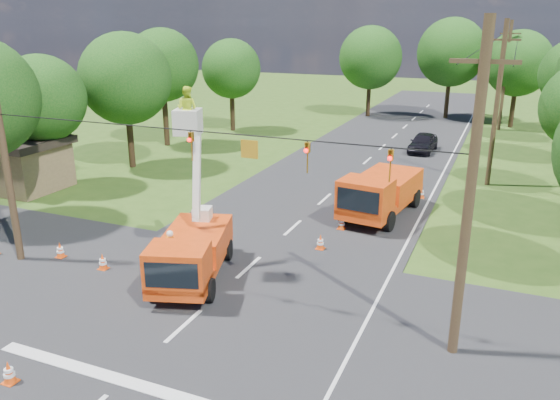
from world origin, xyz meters
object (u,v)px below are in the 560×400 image
at_px(traffic_cone_0, 9,372).
at_px(traffic_cone_7, 421,192).
at_px(traffic_cone_4, 103,262).
at_px(tree_far_b, 451,52).
at_px(traffic_cone_2, 320,242).
at_px(traffic_cone_3, 341,223).
at_px(pole_left, 5,158).
at_px(tree_left_c, 42,99).
at_px(pole_right_near, 470,196).
at_px(tree_far_c, 518,63).
at_px(tree_left_f, 231,69).
at_px(tree_far_a, 370,58).
at_px(traffic_cone_5, 60,250).
at_px(ground_worker, 171,259).
at_px(second_truck, 380,193).
at_px(distant_car, 423,142).
at_px(pole_right_far, 505,75).
at_px(pole_right_mid, 497,103).
at_px(tree_left_d, 125,79).
at_px(tree_left_e, 162,65).
at_px(bucket_truck, 191,242).
at_px(shed, 19,163).

relative_size(traffic_cone_0, traffic_cone_7, 1.00).
relative_size(traffic_cone_4, tree_far_b, 0.07).
distance_m(traffic_cone_2, traffic_cone_3, 2.77).
xyz_separation_m(pole_left, tree_left_c, (-7.00, 9.00, 0.94)).
relative_size(traffic_cone_2, tree_left_c, 0.09).
distance_m(pole_right_near, tree_far_c, 42.02).
xyz_separation_m(traffic_cone_0, traffic_cone_4, (-2.60, 7.04, 0.00)).
relative_size(tree_left_f, tree_far_a, 0.88).
bearing_deg(traffic_cone_5, traffic_cone_7, 48.17).
bearing_deg(pole_left, ground_worker, 5.23).
xyz_separation_m(second_truck, traffic_cone_0, (-6.45, -17.98, -0.95)).
relative_size(distant_car, pole_right_far, 0.44).
relative_size(tree_left_c, tree_far_c, 0.88).
height_order(second_truck, traffic_cone_5, second_truck).
height_order(traffic_cone_0, tree_far_a, tree_far_a).
xyz_separation_m(tree_left_c, tree_far_b, (19.50, 36.00, 1.37)).
distance_m(traffic_cone_0, tree_left_f, 38.74).
distance_m(traffic_cone_0, tree_left_c, 21.22).
distance_m(pole_right_near, pole_right_far, 40.00).
bearing_deg(pole_right_near, traffic_cone_5, 177.22).
xyz_separation_m(pole_right_far, tree_far_b, (-5.50, 5.00, 1.70)).
bearing_deg(pole_right_far, pole_right_mid, -90.00).
relative_size(traffic_cone_7, pole_left, 0.08).
xyz_separation_m(second_truck, tree_left_d, (-18.54, 3.50, 4.82)).
height_order(traffic_cone_3, pole_right_near, pole_right_near).
relative_size(pole_right_near, tree_left_e, 1.06).
bearing_deg(tree_left_f, tree_left_e, -104.04).
xyz_separation_m(traffic_cone_0, tree_left_e, (-13.89, 28.49, 6.13)).
bearing_deg(pole_left, second_truck, 41.41).
xyz_separation_m(bucket_truck, second_truck, (5.13, 10.29, -0.30)).
relative_size(distant_car, tree_far_a, 0.46).
distance_m(distant_car, tree_left_c, 27.64).
distance_m(bucket_truck, second_truck, 11.50).
distance_m(pole_right_far, tree_left_d, 34.33).
bearing_deg(pole_right_far, tree_far_c, 63.43).
distance_m(traffic_cone_3, traffic_cone_7, 7.23).
bearing_deg(pole_right_mid, tree_far_c, 87.40).
xyz_separation_m(pole_right_mid, tree_left_e, (-25.30, 2.00, 1.38)).
relative_size(tree_left_d, tree_far_b, 0.90).
relative_size(ground_worker, traffic_cone_5, 2.88).
height_order(pole_right_near, tree_far_b, tree_far_b).
distance_m(traffic_cone_7, tree_far_c, 27.49).
xyz_separation_m(distant_car, tree_left_c, (-19.77, -18.74, 4.69)).
bearing_deg(tree_far_c, traffic_cone_0, -104.36).
distance_m(tree_left_c, tree_far_b, 40.96).
bearing_deg(traffic_cone_4, bucket_truck, 9.57).
height_order(ground_worker, tree_far_b, tree_far_b).
bearing_deg(bucket_truck, shed, 139.78).
xyz_separation_m(second_truck, pole_right_far, (4.96, 28.50, 3.80)).
height_order(traffic_cone_5, tree_left_e, tree_left_e).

